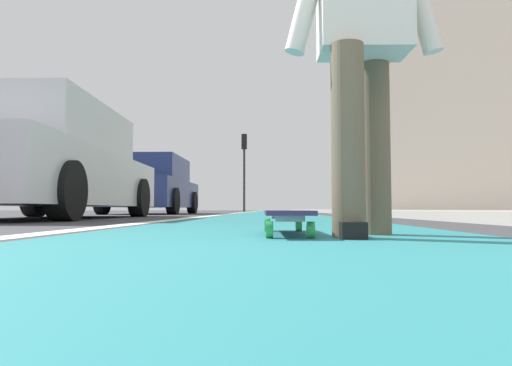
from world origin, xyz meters
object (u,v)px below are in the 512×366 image
object	(u,v)px
parked_car_near	(46,165)
traffic_light	(244,158)
parked_car_mid	(152,187)
skater_person	(363,29)
skateboard	(286,215)

from	to	relation	value
parked_car_near	traffic_light	distance (m)	18.56
parked_car_mid	traffic_light	bearing A→B (deg)	-7.59
traffic_light	parked_car_mid	bearing A→B (deg)	172.41
parked_car_mid	traffic_light	world-z (taller)	traffic_light
parked_car_near	parked_car_mid	world-z (taller)	parked_car_mid
traffic_light	skater_person	bearing A→B (deg)	-175.04
skater_person	traffic_light	xyz separation A→B (m)	(22.24, 1.93, 1.92)
skateboard	traffic_light	xyz separation A→B (m)	(22.09, 1.58, 2.76)
skateboard	parked_car_mid	world-z (taller)	parked_car_mid
parked_car_near	traffic_light	world-z (taller)	traffic_light
parked_car_near	traffic_light	size ratio (longest dim) A/B	1.13
parked_car_near	parked_car_mid	bearing A→B (deg)	1.84
skater_person	parked_car_mid	world-z (taller)	skater_person
parked_car_near	parked_car_mid	distance (m)	6.00
skateboard	parked_car_mid	size ratio (longest dim) A/B	0.20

